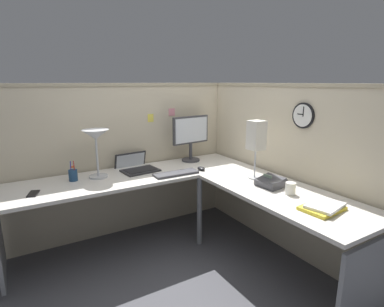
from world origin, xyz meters
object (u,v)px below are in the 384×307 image
(cell_phone, at_px, (33,194))
(desk_lamp_paper, at_px, (256,137))
(computer_mouse, at_px, (201,169))
(pen_cup, at_px, (73,175))
(laptop, at_px, (136,167))
(coffee_mug, at_px, (290,189))
(desk_lamp_dome, at_px, (96,139))
(wall_clock, at_px, (304,115))
(book_stack, at_px, (323,207))
(monitor, at_px, (191,135))
(office_phone, at_px, (271,183))
(keyboard, at_px, (176,174))

(cell_phone, distance_m, desk_lamp_paper, 1.90)
(computer_mouse, relative_size, pen_cup, 0.58)
(laptop, relative_size, coffee_mug, 4.30)
(desk_lamp_dome, bearing_deg, laptop, 10.43)
(coffee_mug, bearing_deg, wall_clock, 31.59)
(cell_phone, distance_m, coffee_mug, 2.02)
(cell_phone, xyz_separation_m, book_stack, (1.69, -1.36, 0.02))
(monitor, xyz_separation_m, cell_phone, (-1.60, -0.26, -0.29))
(laptop, height_order, coffee_mug, laptop)
(desk_lamp_paper, bearing_deg, wall_clock, -40.35)
(laptop, bearing_deg, office_phone, -54.12)
(pen_cup, relative_size, desk_lamp_paper, 0.34)
(monitor, distance_m, keyboard, 0.61)
(office_phone, distance_m, coffee_mug, 0.21)
(book_stack, height_order, wall_clock, wall_clock)
(desk_lamp_dome, relative_size, pen_cup, 2.47)
(cell_phone, relative_size, wall_clock, 0.65)
(desk_lamp_dome, xyz_separation_m, coffee_mug, (1.18, -1.22, -0.32))
(keyboard, relative_size, wall_clock, 1.95)
(cell_phone, distance_m, office_phone, 1.92)
(pen_cup, bearing_deg, monitor, 3.11)
(pen_cup, xyz_separation_m, office_phone, (1.40, -1.02, -0.02))
(cell_phone, relative_size, desk_lamp_paper, 0.27)
(desk_lamp_paper, bearing_deg, cell_phone, 161.84)
(office_phone, distance_m, book_stack, 0.54)
(desk_lamp_paper, relative_size, coffee_mug, 5.52)
(keyboard, bearing_deg, wall_clock, -38.57)
(coffee_mug, bearing_deg, monitor, 96.12)
(desk_lamp_paper, bearing_deg, pen_cup, 151.65)
(pen_cup, relative_size, coffee_mug, 1.88)
(computer_mouse, xyz_separation_m, wall_clock, (0.57, -0.72, 0.56))
(monitor, bearing_deg, keyboard, -135.59)
(wall_clock, bearing_deg, computer_mouse, 128.47)
(book_stack, height_order, desk_lamp_paper, desk_lamp_paper)
(laptop, distance_m, desk_lamp_dome, 0.52)
(desk_lamp_paper, distance_m, wall_clock, 0.43)
(coffee_mug, bearing_deg, book_stack, -97.08)
(cell_phone, bearing_deg, keyboard, 12.14)
(pen_cup, height_order, book_stack, pen_cup)
(pen_cup, bearing_deg, office_phone, -36.18)
(laptop, distance_m, desk_lamp_paper, 1.23)
(laptop, bearing_deg, coffee_mug, -58.69)
(cell_phone, bearing_deg, book_stack, -21.19)
(monitor, xyz_separation_m, laptop, (-0.65, -0.00, -0.27))
(pen_cup, xyz_separation_m, coffee_mug, (1.40, -1.23, -0.00))
(monitor, relative_size, keyboard, 1.16)
(desk_lamp_dome, height_order, pen_cup, desk_lamp_dome)
(office_phone, bearing_deg, wall_clock, -0.49)
(office_phone, relative_size, wall_clock, 0.99)
(laptop, distance_m, wall_clock, 1.66)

